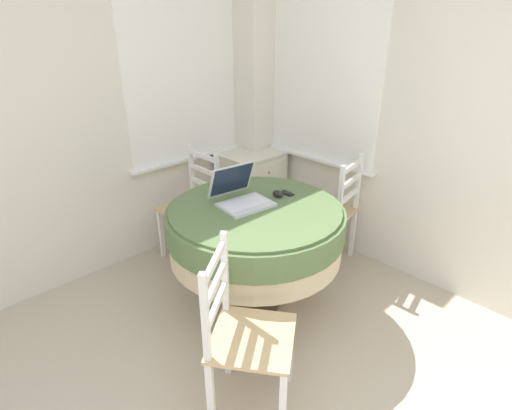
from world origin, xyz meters
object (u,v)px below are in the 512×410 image
dining_chair_near_right_window (332,212)px  dining_chair_camera_near (244,336)px  round_dining_table (255,228)px  laptop (241,196)px  corner_cabinet (251,189)px  cell_phone (287,193)px  dining_chair_near_back_window (193,208)px  computer_mouse (278,194)px

dining_chair_near_right_window → dining_chair_camera_near: (-1.48, -0.55, 0.00)m
dining_chair_near_right_window → round_dining_table: bearing=178.9°
laptop → dining_chair_camera_near: laptop is taller
dining_chair_camera_near → corner_cabinet: bearing=45.6°
laptop → dining_chair_near_right_window: bearing=-8.4°
dining_chair_near_right_window → dining_chair_camera_near: size_ratio=1.00×
cell_phone → corner_cabinet: bearing=60.3°
cell_phone → round_dining_table: bearing=-179.1°
round_dining_table → cell_phone: 0.35m
dining_chair_near_back_window → dining_chair_near_right_window: size_ratio=1.00×
laptop → dining_chair_camera_near: (-0.60, -0.68, -0.37)m
round_dining_table → dining_chair_camera_near: dining_chair_camera_near is taller
laptop → cell_phone: bearing=-17.7°
computer_mouse → dining_chair_near_back_window: size_ratio=0.09×
round_dining_table → computer_mouse: size_ratio=13.44×
round_dining_table → laptop: (-0.03, 0.11, 0.21)m
laptop → cell_phone: 0.36m
laptop → dining_chair_near_right_window: laptop is taller
laptop → corner_cabinet: 1.28m
cell_phone → corner_cabinet: cell_phone is taller
dining_chair_near_back_window → cell_phone: bearing=-74.7°
dining_chair_camera_near → laptop: bearing=48.6°
dining_chair_near_back_window → corner_cabinet: bearing=6.7°
dining_chair_near_right_window → cell_phone: bearing=177.7°
dining_chair_near_back_window → dining_chair_near_right_window: bearing=-48.1°
computer_mouse → laptop: bearing=158.6°
cell_phone → dining_chair_near_right_window: bearing=-2.3°
dining_chair_near_right_window → dining_chair_camera_near: bearing=-159.7°
round_dining_table → dining_chair_near_back_window: size_ratio=1.27×
cell_phone → dining_chair_camera_near: size_ratio=0.12×
laptop → corner_cabinet: (0.87, 0.82, -0.45)m
round_dining_table → dining_chair_near_back_window: bearing=84.4°
computer_mouse → cell_phone: (0.08, -0.01, -0.02)m
computer_mouse → dining_chair_camera_near: 1.09m
computer_mouse → dining_chair_near_right_window: (0.63, -0.03, -0.34)m
laptop → dining_chair_near_back_window: (0.11, 0.74, -0.37)m
round_dining_table → computer_mouse: (0.23, 0.01, 0.18)m
computer_mouse → cell_phone: bearing=-5.7°
computer_mouse → dining_chair_camera_near: (-0.86, -0.58, -0.34)m
round_dining_table → laptop: laptop is taller
cell_phone → dining_chair_near_back_window: (-0.23, 0.84, -0.32)m
cell_phone → dining_chair_near_right_window: dining_chair_near_right_window is taller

